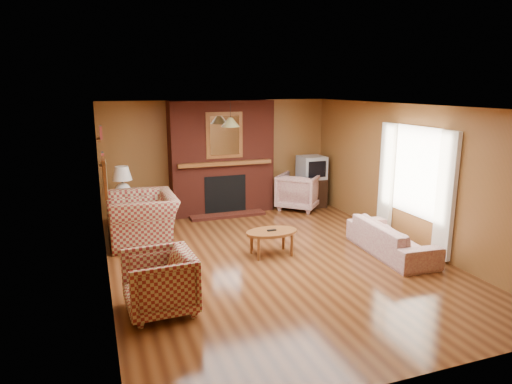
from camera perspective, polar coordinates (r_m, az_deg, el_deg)
name	(u,v)px	position (r m, az deg, el deg)	size (l,w,h in m)	color
floor	(274,259)	(7.34, 2.24, -8.39)	(6.50, 6.50, 0.00)	#42200E
ceiling	(275,106)	(6.84, 2.43, 10.67)	(6.50, 6.50, 0.00)	white
wall_back	(218,156)	(10.03, -4.72, 4.52)	(6.50, 6.50, 0.00)	brown
wall_front	(414,260)	(4.29, 19.13, -8.00)	(6.50, 6.50, 0.00)	brown
wall_left	(103,199)	(6.50, -18.55, -0.85)	(6.50, 6.50, 0.00)	brown
wall_right	(409,175)	(8.25, 18.63, 2.01)	(6.50, 6.50, 0.00)	brown
fireplace	(222,158)	(9.78, -4.30, 4.20)	(2.20, 0.82, 2.40)	#511B11
window_right	(415,182)	(8.08, 19.20, 1.22)	(0.10, 1.85, 2.00)	beige
bookshelf	(101,147)	(8.29, -18.80, 5.31)	(0.09, 0.55, 0.71)	brown
botanical_print	(105,178)	(6.13, -18.39, 1.71)	(0.05, 0.40, 0.50)	brown
pendant_light	(231,122)	(9.03, -3.20, 8.71)	(0.36, 0.36, 0.48)	black
plaid_loveseat	(142,218)	(8.27, -14.01, -3.20)	(1.31, 1.14, 0.85)	maroon
plaid_armchair	(159,283)	(5.73, -11.98, -11.02)	(0.80, 0.83, 0.75)	maroon
floral_sofa	(391,238)	(7.81, 16.55, -5.58)	(1.79, 0.70, 0.52)	beige
floral_armchair	(299,191)	(10.22, 5.38, 0.09)	(0.85, 0.87, 0.80)	beige
coffee_table	(272,234)	(7.41, 1.97, -5.26)	(0.85, 0.53, 0.43)	brown
side_table	(124,214)	(9.10, -16.12, -2.61)	(0.46, 0.46, 0.61)	brown
table_lamp	(122,181)	(8.96, -16.38, 1.38)	(0.37, 0.37, 0.61)	silver
tv_stand	(311,192)	(10.50, 6.88, -0.01)	(0.59, 0.54, 0.64)	black
crt_tv	(312,167)	(10.38, 6.98, 3.08)	(0.56, 0.56, 0.51)	#989BA0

